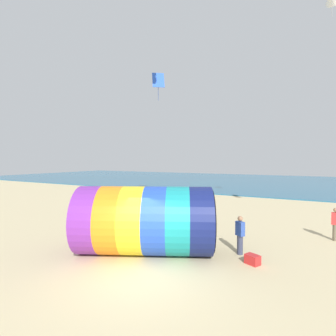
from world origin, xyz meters
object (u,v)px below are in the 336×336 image
at_px(kite_handler, 240,235).
at_px(bystander_near_water, 199,212).
at_px(giant_inflatable_tube, 146,220).
at_px(bystander_mid_beach, 335,224).
at_px(cooler_box, 253,259).
at_px(kite_blue_diamond, 158,80).

distance_m(kite_handler, bystander_near_water, 4.82).
height_order(giant_inflatable_tube, bystander_mid_beach, giant_inflatable_tube).
bearing_deg(bystander_mid_beach, kite_handler, -131.68).
bearing_deg(bystander_near_water, cooler_box, -47.83).
relative_size(giant_inflatable_tube, kite_blue_diamond, 2.55).
bearing_deg(kite_handler, kite_blue_diamond, 136.91).
bearing_deg(bystander_mid_beach, bystander_near_water, -175.40).
xyz_separation_m(giant_inflatable_tube, bystander_near_water, (0.22, 5.36, -0.60)).
height_order(kite_handler, cooler_box, kite_handler).
height_order(bystander_near_water, cooler_box, bystander_near_water).
bearing_deg(kite_handler, cooler_box, -50.99).
distance_m(kite_handler, cooler_box, 1.24).
bearing_deg(bystander_near_water, kite_blue_diamond, 139.49).
bearing_deg(cooler_box, bystander_mid_beach, 58.89).
xyz_separation_m(kite_blue_diamond, cooler_box, (9.70, -9.27, -10.53)).
bearing_deg(kite_handler, bystander_mid_beach, 48.32).
relative_size(kite_handler, bystander_mid_beach, 1.00).
distance_m(giant_inflatable_tube, bystander_near_water, 5.40).
bearing_deg(bystander_near_water, giant_inflatable_tube, -92.36).
relative_size(kite_blue_diamond, bystander_near_water, 1.50).
distance_m(kite_blue_diamond, bystander_near_water, 12.45).
bearing_deg(kite_blue_diamond, cooler_box, -43.72).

